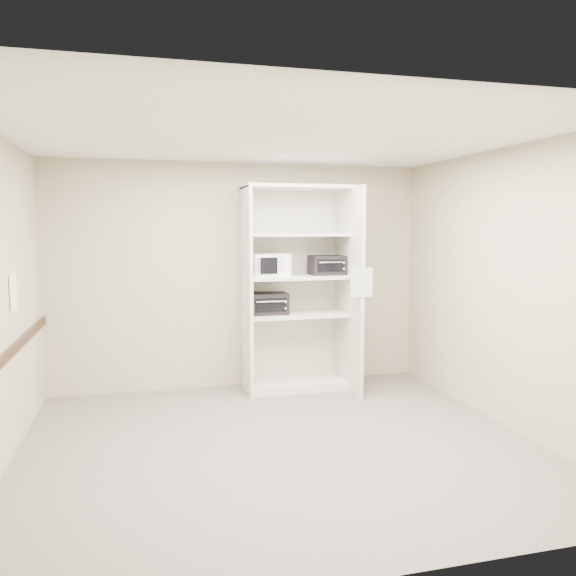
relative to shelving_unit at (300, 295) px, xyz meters
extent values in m
cube|color=#605A53|center=(-0.67, -1.70, -1.13)|extent=(4.50, 4.00, 0.01)
cube|color=white|center=(-0.67, -1.70, 1.57)|extent=(4.50, 4.00, 0.01)
cube|color=#B7AD8E|center=(-0.67, 0.30, 0.22)|extent=(4.50, 0.02, 2.70)
cube|color=#B7AD8E|center=(-0.67, -3.70, 0.22)|extent=(4.50, 0.02, 2.70)
cube|color=#B7AD8E|center=(1.58, -1.70, 0.22)|extent=(0.02, 4.00, 2.70)
cube|color=beige|center=(-0.65, -0.02, 0.07)|extent=(0.04, 0.60, 2.40)
cube|color=beige|center=(0.55, -0.17, 0.07)|extent=(0.04, 0.90, 2.40)
cube|color=beige|center=(-0.05, 0.28, 0.07)|extent=(1.24, 0.02, 2.40)
cube|color=beige|center=(-0.05, 0.00, -1.08)|extent=(1.16, 0.56, 0.10)
cube|color=beige|center=(-0.05, 0.00, -0.23)|extent=(1.16, 0.56, 0.04)
cube|color=beige|center=(-0.05, 0.00, 0.22)|extent=(1.16, 0.56, 0.04)
cube|color=beige|center=(-0.05, 0.00, 0.72)|extent=(1.16, 0.56, 0.04)
cube|color=beige|center=(-0.05, 0.00, 1.27)|extent=(1.24, 0.60, 0.04)
cube|color=white|center=(-0.38, -0.02, 0.37)|extent=(0.47, 0.38, 0.26)
cube|color=black|center=(0.32, -0.05, 0.35)|extent=(0.40, 0.30, 0.23)
cube|color=black|center=(-0.39, -0.01, -0.09)|extent=(0.45, 0.35, 0.25)
cube|color=white|center=(0.54, -0.63, 0.20)|extent=(0.25, 0.02, 0.32)
cube|color=black|center=(-2.89, -1.70, -0.23)|extent=(0.04, 3.98, 0.08)
cube|color=white|center=(-2.90, -1.11, 0.24)|extent=(0.01, 0.23, 0.32)
camera|label=1|loc=(-1.81, -6.39, 0.81)|focal=35.00mm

